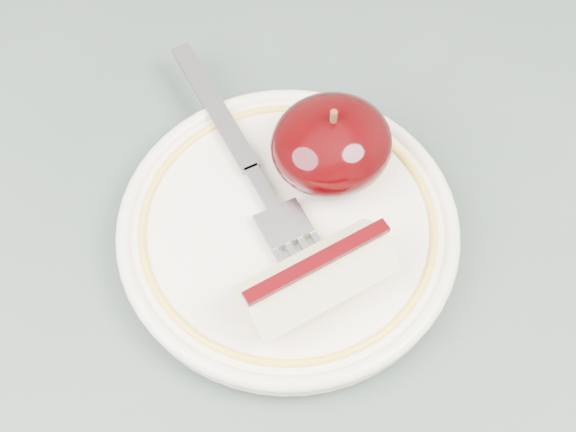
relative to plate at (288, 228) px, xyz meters
name	(u,v)px	position (x,y,z in m)	size (l,w,h in m)	color
plate	(288,228)	(0.00, 0.00, 0.00)	(0.19, 0.19, 0.02)	#F1E5CA
apple_half	(331,144)	(0.04, 0.02, 0.03)	(0.07, 0.07, 0.05)	black
apple_wedge	(316,278)	(-0.01, -0.04, 0.02)	(0.08, 0.04, 0.04)	beige
fork	(252,171)	(0.00, 0.04, 0.01)	(0.03, 0.20, 0.00)	gray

